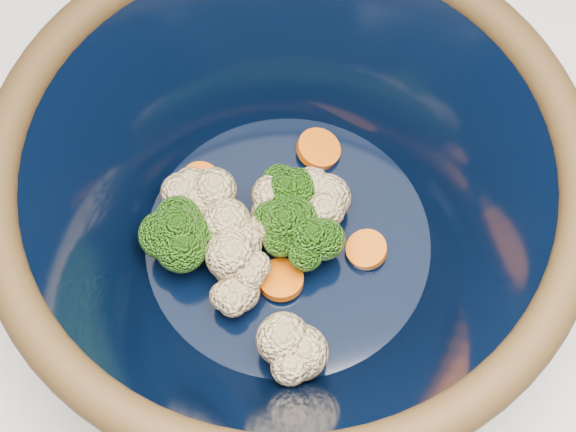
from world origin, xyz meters
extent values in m
plane|color=#9E7A54|center=(0.00, 0.00, 0.00)|extent=(3.00, 3.00, 0.00)
cube|color=silver|center=(0.00, 0.00, 0.45)|extent=(1.20, 1.20, 0.90)
cylinder|color=black|center=(-0.09, -0.11, 0.91)|extent=(0.20, 0.20, 0.01)
torus|color=black|center=(-0.09, -0.11, 1.03)|extent=(0.33, 0.33, 0.02)
cylinder|color=black|center=(-0.09, -0.11, 0.93)|extent=(0.19, 0.19, 0.00)
cylinder|color=#608442|center=(-0.09, -0.09, 0.94)|extent=(0.01, 0.01, 0.02)
ellipsoid|color=#356A14|center=(-0.09, -0.09, 0.96)|extent=(0.03, 0.03, 0.03)
cylinder|color=#608442|center=(-0.08, -0.12, 0.94)|extent=(0.01, 0.01, 0.02)
ellipsoid|color=#356A14|center=(-0.08, -0.12, 0.96)|extent=(0.04, 0.04, 0.03)
cylinder|color=#608442|center=(-0.16, -0.10, 0.94)|extent=(0.01, 0.01, 0.02)
ellipsoid|color=#356A14|center=(-0.16, -0.10, 0.97)|extent=(0.04, 0.04, 0.04)
cylinder|color=#608442|center=(-0.10, -0.11, 0.94)|extent=(0.01, 0.01, 0.02)
ellipsoid|color=#356A14|center=(-0.10, -0.11, 0.96)|extent=(0.04, 0.04, 0.03)
sphere|color=beige|center=(-0.13, -0.11, 0.95)|extent=(0.03, 0.03, 0.03)
sphere|color=beige|center=(-0.10, -0.10, 0.95)|extent=(0.03, 0.03, 0.03)
sphere|color=beige|center=(-0.10, -0.19, 0.95)|extent=(0.03, 0.03, 0.03)
sphere|color=beige|center=(-0.13, -0.13, 0.95)|extent=(0.03, 0.03, 0.03)
sphere|color=beige|center=(-0.06, -0.09, 0.95)|extent=(0.03, 0.03, 0.03)
sphere|color=beige|center=(-0.14, -0.08, 0.95)|extent=(0.03, 0.03, 0.03)
sphere|color=beige|center=(-0.07, -0.09, 0.95)|extent=(0.03, 0.03, 0.03)
sphere|color=beige|center=(-0.13, -0.14, 0.95)|extent=(0.03, 0.03, 0.03)
cylinder|color=#DE6409|center=(-0.05, -0.05, 0.94)|extent=(0.03, 0.03, 0.01)
cylinder|color=#DE6409|center=(-0.08, -0.08, 0.94)|extent=(0.03, 0.03, 0.01)
cylinder|color=#DE6409|center=(-0.14, -0.05, 0.94)|extent=(0.03, 0.03, 0.01)
cylinder|color=#DE6409|center=(-0.05, -0.13, 0.94)|extent=(0.03, 0.03, 0.01)
cylinder|color=#DE6409|center=(-0.10, -0.14, 0.94)|extent=(0.03, 0.03, 0.01)
camera|label=1|loc=(-0.15, -0.32, 1.41)|focal=50.00mm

